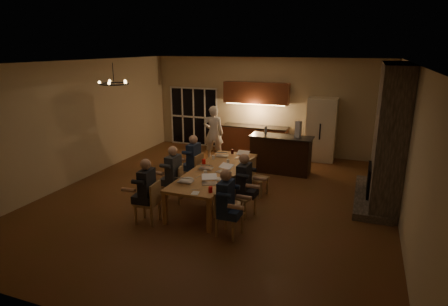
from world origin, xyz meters
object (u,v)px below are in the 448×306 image
person_right_mid (244,185)px  mug_back (213,157)px  chair_right_near (229,214)px  bar_blender (298,129)px  person_left_near (147,191)px  redcup_mid (204,162)px  chair_left_far (192,170)px  mug_mid (228,161)px  laptop_b (210,179)px  chandelier (114,84)px  plate_left (187,179)px  chair_left_mid (173,184)px  laptop_f (242,154)px  standing_person (214,133)px  refrigerator (321,129)px  chair_right_far (258,178)px  dining_table (216,185)px  can_cola (232,151)px  laptop_a (186,177)px  bar_bottle (266,130)px  plate_far (243,162)px  redcup_far (241,152)px  chair_left_near (147,202)px  plate_near (219,179)px  person_left_far (194,161)px  person_right_near (226,204)px  redcup_near (210,190)px  mug_front (205,172)px  laptop_d (224,168)px  chair_right_mid (243,196)px  laptop_e (222,152)px  laptop_c (206,164)px  can_silver (204,178)px

person_right_mid → mug_back: bearing=45.3°
chair_right_near → bar_blender: bearing=1.7°
person_left_near → redcup_mid: size_ratio=11.50×
chair_left_far → person_right_mid: (1.77, -1.15, 0.24)m
mug_mid → chair_left_far: bearing=179.3°
laptop_b → bar_blender: bearing=45.0°
chandelier → plate_left: 2.64m
chair_left_far → person_right_mid: bearing=60.7°
mug_mid → chair_left_mid: bearing=-133.2°
laptop_f → mug_mid: 0.55m
standing_person → mug_mid: size_ratio=17.54×
refrigerator → chair_right_far: 3.77m
dining_table → mug_mid: (0.09, 0.59, 0.43)m
chair_right_far → bar_blender: bearing=-5.6°
chandelier → laptop_f: (2.34, 1.93, -1.89)m
chair_left_far → chair_right_near: same height
chair_left_far → can_cola: bearing=139.7°
laptop_a → bar_bottle: size_ratio=1.33×
plate_far → redcup_far: bearing=113.7°
chair_left_near → plate_far: chair_left_near is taller
chair_right_near → plate_left: bearing=69.5°
chair_left_far → plate_near: 1.73m
refrigerator → person_left_far: bearing=-127.3°
person_right_near → redcup_near: person_right_near is taller
redcup_near → bar_blender: size_ratio=0.26×
person_right_near → bar_blender: bar_blender is taller
mug_front → plate_left: 0.50m
chandelier → bar_bottle: bearing=53.4°
chair_left_mid → mug_back: chair_left_mid is taller
mug_front → mug_mid: size_ratio=1.00×
laptop_a → laptop_d: (0.53, 0.87, 0.00)m
chair_left_near → chandelier: 2.71m
person_right_mid → chair_left_far: bearing=58.8°
person_right_near → chair_right_mid: bearing=0.0°
laptop_e → person_left_far: bearing=27.2°
person_right_mid → plate_far: 1.45m
laptop_f → plate_left: 2.04m
laptop_a → mug_mid: (0.39, 1.57, -0.06)m
chair_left_mid → laptop_c: 0.91m
laptop_b → plate_far: bearing=58.4°
laptop_c → laptop_d: (0.48, -0.11, 0.00)m
redcup_near → chair_right_mid: bearing=60.2°
person_left_far → redcup_near: person_left_far is taller
chair_left_far → person_left_far: size_ratio=0.64×
laptop_d → mug_mid: (-0.15, 0.69, -0.06)m
chair_right_near → person_left_near: size_ratio=0.64×
laptop_d → redcup_mid: 0.80m
chair_right_far → dining_table: bearing=139.5°
person_left_far → person_right_near: bearing=40.2°
can_silver → can_cola: size_ratio=1.00×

